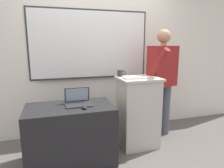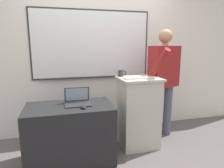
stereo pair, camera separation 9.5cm
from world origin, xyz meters
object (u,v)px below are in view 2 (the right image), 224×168
(lectern_podium, at_px, (138,112))
(coffee_mug, at_px, (121,73))
(person_presenter, at_px, (164,76))
(wireless_keyboard, at_px, (140,78))
(computer_mouse_by_laptop, at_px, (83,107))
(laptop, at_px, (77,100))
(side_desk, at_px, (70,134))

(lectern_podium, bearing_deg, coffee_mug, 139.64)
(person_presenter, xyz_separation_m, wireless_keyboard, (-0.50, -0.23, 0.03))
(lectern_podium, relative_size, person_presenter, 0.60)
(wireless_keyboard, xyz_separation_m, computer_mouse_by_laptop, (-0.81, -0.25, -0.27))
(lectern_podium, xyz_separation_m, laptop, (-0.88, -0.11, 0.28))
(person_presenter, relative_size, computer_mouse_by_laptop, 17.09)
(laptop, bearing_deg, coffee_mug, 23.46)
(side_desk, distance_m, laptop, 0.44)
(side_desk, height_order, coffee_mug, coffee_mug)
(person_presenter, xyz_separation_m, computer_mouse_by_laptop, (-1.31, -0.49, -0.24))
(computer_mouse_by_laptop, height_order, coffee_mug, coffee_mug)
(person_presenter, relative_size, wireless_keyboard, 3.82)
(lectern_podium, distance_m, laptop, 0.93)
(person_presenter, distance_m, wireless_keyboard, 0.55)
(computer_mouse_by_laptop, bearing_deg, lectern_podium, 20.81)
(side_desk, bearing_deg, wireless_keyboard, 6.13)
(side_desk, height_order, laptop, laptop)
(lectern_podium, xyz_separation_m, coffee_mug, (-0.21, 0.18, 0.56))
(side_desk, bearing_deg, coffee_mug, 24.03)
(laptop, bearing_deg, wireless_keyboard, 3.15)
(side_desk, distance_m, computer_mouse_by_laptop, 0.45)
(coffee_mug, bearing_deg, side_desk, -155.97)
(coffee_mug, bearing_deg, lectern_podium, -40.36)
(lectern_podium, xyz_separation_m, wireless_keyboard, (-0.02, -0.06, 0.52))
(side_desk, distance_m, person_presenter, 1.63)
(side_desk, xyz_separation_m, person_presenter, (1.47, 0.34, 0.63))
(computer_mouse_by_laptop, relative_size, coffee_mug, 0.77)
(wireless_keyboard, bearing_deg, coffee_mug, 128.50)
(laptop, distance_m, computer_mouse_by_laptop, 0.22)
(person_presenter, height_order, laptop, person_presenter)
(side_desk, xyz_separation_m, wireless_keyboard, (0.97, 0.10, 0.66))
(side_desk, relative_size, laptop, 3.32)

